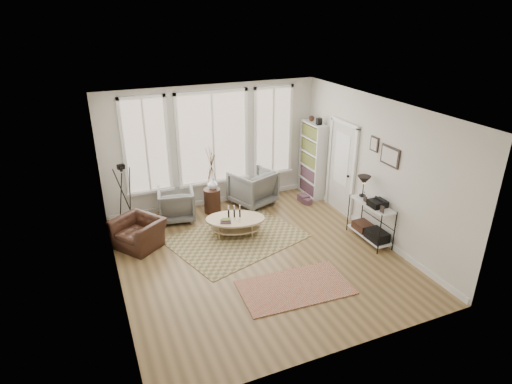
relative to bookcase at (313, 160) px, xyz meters
name	(u,v)px	position (x,y,z in m)	size (l,w,h in m)	color
room	(259,189)	(-2.42, -2.20, 0.47)	(5.50, 5.54, 2.90)	olive
bay_window	(213,140)	(-2.44, 0.49, 0.65)	(4.14, 0.12, 2.24)	tan
door	(342,166)	(0.13, -1.08, 0.17)	(0.09, 1.06, 2.22)	silver
bookcase	(313,160)	(0.00, 0.00, 0.00)	(0.31, 0.85, 2.06)	white
low_shelf	(371,218)	(-0.06, -2.52, -0.44)	(0.38, 1.08, 1.30)	white
wall_art	(386,153)	(0.14, -2.49, 0.92)	(0.04, 0.88, 0.44)	black
rug_main	(236,238)	(-2.59, -1.40, -0.95)	(2.59, 1.94, 0.01)	brown
rug_runner	(295,287)	(-2.25, -3.41, -0.94)	(1.92, 1.06, 0.01)	maroon
coffee_table	(235,222)	(-2.56, -1.24, -0.65)	(1.43, 1.14, 0.57)	tan
armchair_left	(176,204)	(-3.52, -0.03, -0.59)	(0.79, 0.81, 0.74)	slate
armchair_right	(253,187)	(-1.61, 0.07, -0.52)	(0.92, 0.95, 0.86)	slate
side_table	(211,181)	(-2.67, 0.01, -0.17)	(0.39, 0.39, 1.64)	#391D12
vase	(213,184)	(-2.63, 0.03, -0.25)	(0.24, 0.24, 0.25)	silver
accent_chair	(138,233)	(-4.51, -0.90, -0.66)	(0.80, 0.91, 0.59)	#391D12
tripod_camera	(125,198)	(-4.61, 0.06, -0.29)	(0.51, 0.51, 1.45)	black
book_stack_near	(304,198)	(-0.39, -0.31, -0.87)	(0.21, 0.27, 0.17)	maroon
book_stack_far	(307,201)	(-0.39, -0.48, -0.89)	(0.17, 0.22, 0.14)	maroon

